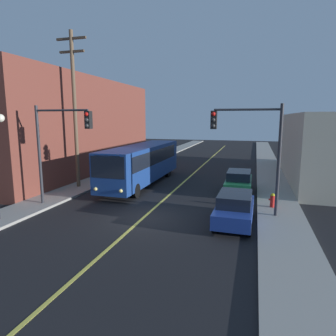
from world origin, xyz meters
TOP-DOWN VIEW (x-y plane):
  - ground_plane at (0.00, 0.00)m, footprint 120.00×120.00m
  - sidewalk_left at (-7.25, 10.00)m, footprint 2.50×90.00m
  - sidewalk_right at (7.25, 10.00)m, footprint 2.50×90.00m
  - lane_stripe_center at (0.00, 15.00)m, footprint 0.16×60.00m
  - building_left_brick at (-13.49, 11.40)m, footprint 10.00×23.20m
  - city_bus at (-3.10, 7.87)m, footprint 2.62×12.17m
  - parked_car_blue at (4.84, 0.42)m, footprint 1.90×4.44m
  - parked_car_green at (4.68, 7.14)m, footprint 1.82×4.40m
  - utility_pole_near at (-7.39, 5.09)m, footprint 2.40×0.28m
  - traffic_signal_left_corner at (-5.41, 0.42)m, footprint 3.75×0.48m
  - traffic_signal_right_corner at (5.41, 1.93)m, footprint 3.75×0.48m
  - fire_hydrant at (6.85, 3.52)m, footprint 0.44×0.26m

SIDE VIEW (x-z plane):
  - ground_plane at x=0.00m, z-range 0.00..0.00m
  - lane_stripe_center at x=0.00m, z-range 0.00..0.01m
  - sidewalk_left at x=-7.25m, z-range 0.00..0.15m
  - sidewalk_right at x=7.25m, z-range 0.00..0.15m
  - fire_hydrant at x=6.85m, z-range 0.16..1.00m
  - parked_car_blue at x=4.84m, z-range 0.03..1.65m
  - parked_car_green at x=4.68m, z-range 0.03..1.65m
  - city_bus at x=-3.10m, z-range 0.22..3.42m
  - traffic_signal_left_corner at x=-5.41m, z-range 1.30..7.30m
  - traffic_signal_right_corner at x=5.41m, z-range 1.30..7.30m
  - building_left_brick at x=-13.49m, z-range 0.00..9.18m
  - utility_pole_near at x=-7.39m, z-range 0.68..12.20m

